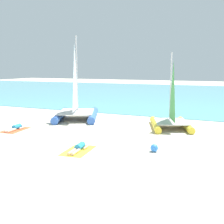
% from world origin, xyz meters
% --- Properties ---
extents(ground_plane, '(120.00, 120.00, 0.00)m').
position_xyz_m(ground_plane, '(0.00, 10.00, 0.00)').
color(ground_plane, beige).
extents(ocean_water, '(120.00, 40.00, 0.05)m').
position_xyz_m(ocean_water, '(0.00, 30.63, 0.03)').
color(ocean_water, '#5BB2C1').
rests_on(ocean_water, ground).
extents(sailboat_blue, '(4.59, 5.43, 6.04)m').
position_xyz_m(sailboat_blue, '(-4.06, 7.53, 0.90)').
color(sailboat_blue, blue).
rests_on(sailboat_blue, ground).
extents(sailboat_yellow, '(3.42, 4.19, 4.71)m').
position_xyz_m(sailboat_yellow, '(2.94, 7.24, 0.70)').
color(sailboat_yellow, yellow).
rests_on(sailboat_yellow, ground).
extents(towel_left, '(1.31, 2.01, 0.01)m').
position_xyz_m(towel_left, '(-5.65, 2.89, 0.01)').
color(towel_left, '#EA5933').
rests_on(towel_left, ground).
extents(sunbather_left, '(0.59, 1.57, 0.30)m').
position_xyz_m(sunbather_left, '(-5.66, 2.96, 0.13)').
color(sunbather_left, '#268CCC').
rests_on(sunbather_left, towel_left).
extents(towel_right, '(1.30, 2.01, 0.01)m').
position_xyz_m(towel_right, '(0.08, 0.74, 0.01)').
color(towel_right, yellow).
rests_on(towel_right, ground).
extents(sunbather_right, '(0.59, 1.57, 0.30)m').
position_xyz_m(sunbather_right, '(0.08, 0.81, 0.13)').
color(sunbather_right, '#268CCC').
rests_on(sunbather_right, towel_right).
extents(beach_ball, '(0.36, 0.36, 0.36)m').
position_xyz_m(beach_ball, '(3.32, 1.99, 0.18)').
color(beach_ball, '#337FE5').
rests_on(beach_ball, ground).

